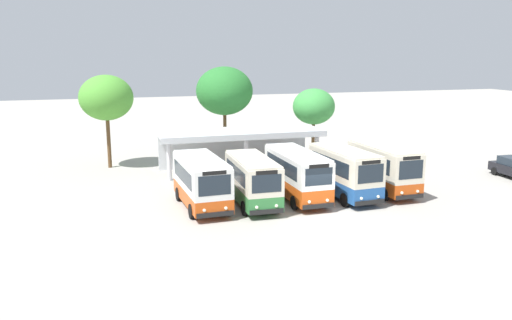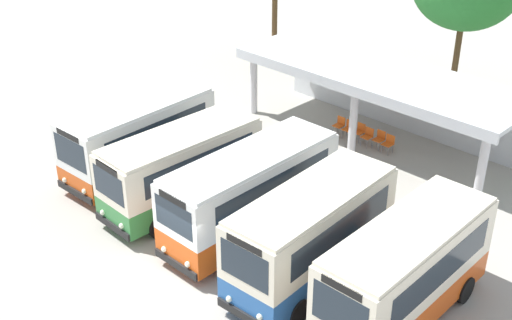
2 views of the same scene
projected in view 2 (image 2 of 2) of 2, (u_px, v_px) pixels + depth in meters
The scene contains 13 objects.
ground_plane at pixel (156, 293), 21.82m from camera, with size 180.00×180.00×0.00m, color #A39E93.
city_bus_nearest_orange at pixel (139, 136), 27.91m from camera, with size 2.67×6.77×3.22m.
city_bus_second_in_row at pixel (181, 167), 25.67m from camera, with size 2.46×6.60×3.12m.
city_bus_middle_cream at pixel (251, 191), 23.94m from camera, with size 2.34×7.22×3.26m.
city_bus_fourth_amber at pixel (311, 233), 21.60m from camera, with size 2.60×6.67×3.33m.
city_bus_fifth_blue at pixel (406, 270), 19.89m from camera, with size 2.37×6.74×3.33m.
terminal_canopy at pixel (386, 85), 30.76m from camera, with size 13.63×4.56×3.40m.
waiting_chair_end_by_column at pixel (340, 124), 31.86m from camera, with size 0.45×0.45×0.86m.
waiting_chair_second_from_end at pixel (349, 128), 31.51m from camera, with size 0.45×0.45×0.86m.
waiting_chair_middle_seat at pixel (360, 131), 31.23m from camera, with size 0.45×0.45×0.86m.
waiting_chair_fourth_seat at pixel (368, 135), 30.81m from camera, with size 0.45×0.45×0.86m.
waiting_chair_fifth_seat at pixel (380, 138), 30.55m from camera, with size 0.45×0.45×0.86m.
waiting_chair_far_end_seat at pixel (389, 142), 30.15m from camera, with size 0.45×0.45×0.86m.
Camera 2 is at (14.31, -10.04, 14.12)m, focal length 47.37 mm.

